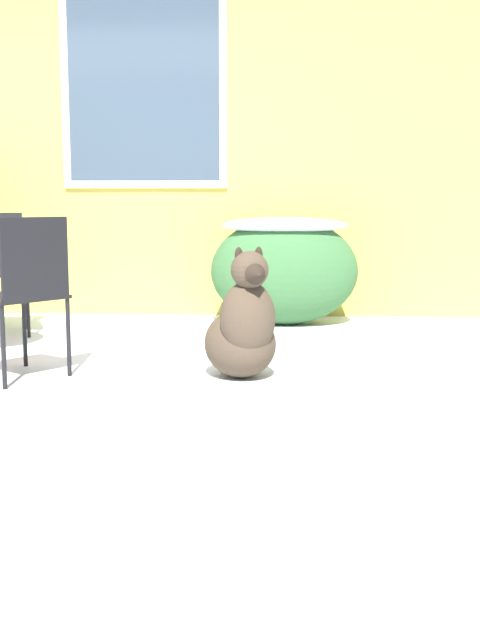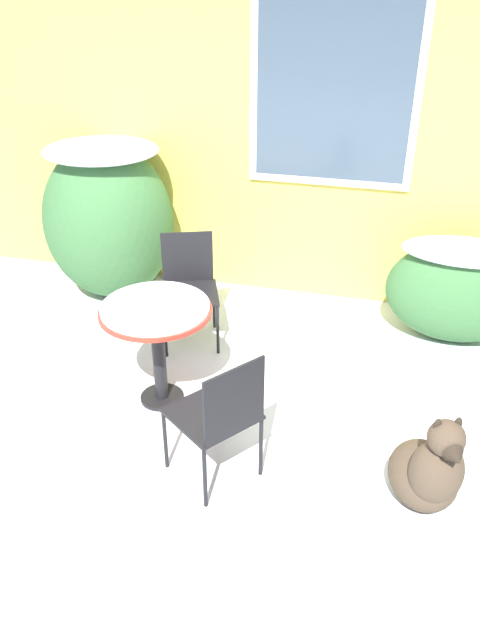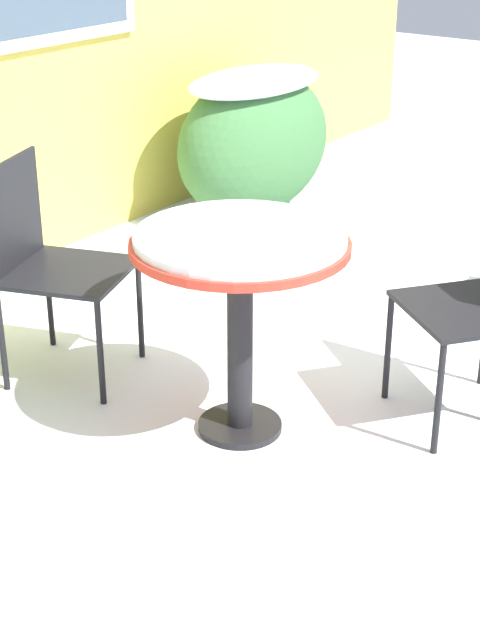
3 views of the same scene
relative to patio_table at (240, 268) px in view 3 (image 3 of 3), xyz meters
The scene contains 4 objects.
ground_plane 0.85m from the patio_table, 31.91° to the right, with size 16.00×16.00×0.00m, color silver.
shrub_middle 2.43m from the patio_table, 34.81° to the left, with size 1.13×0.66×0.82m.
patio_table is the anchor object (origin of this frame).
patio_chair_near_table 0.87m from the patio_table, 94.85° to the left, with size 0.57×0.57×0.86m.
Camera 3 is at (-2.93, -1.52, 1.86)m, focal length 55.00 mm.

